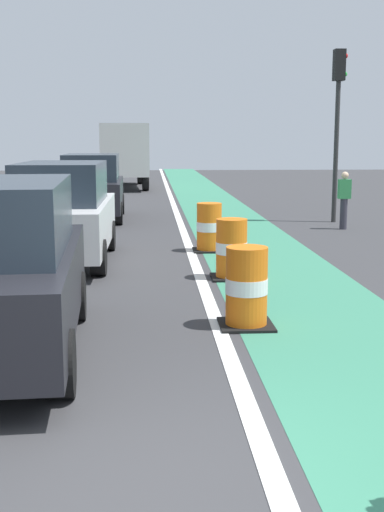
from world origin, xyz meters
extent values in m
plane|color=#38383A|center=(0.00, 0.00, 0.00)|extent=(100.00, 100.00, 0.00)
cube|color=#387F60|center=(2.40, 12.00, 0.00)|extent=(2.50, 80.00, 0.01)
cube|color=silver|center=(0.90, 12.00, 0.01)|extent=(0.20, 80.00, 0.01)
cylinder|color=black|center=(-1.06, 4.51, 0.34)|extent=(0.32, 0.69, 0.68)
cylinder|color=black|center=(-0.90, 1.66, 0.34)|extent=(0.32, 0.69, 0.68)
cube|color=silver|center=(-1.78, 9.01, 0.79)|extent=(1.87, 4.61, 0.90)
cube|color=#232D38|center=(-1.78, 9.01, 1.64)|extent=(1.64, 2.86, 0.80)
cylinder|color=black|center=(-2.59, 10.44, 0.34)|extent=(0.28, 0.68, 0.68)
cylinder|color=black|center=(-0.95, 10.43, 0.34)|extent=(0.28, 0.68, 0.68)
cylinder|color=black|center=(-2.61, 7.59, 0.34)|extent=(0.28, 0.68, 0.68)
cylinder|color=black|center=(-0.97, 7.58, 0.34)|extent=(0.28, 0.68, 0.68)
cube|color=black|center=(-1.81, 16.44, 0.79)|extent=(1.93, 4.64, 0.90)
cube|color=#232D38|center=(-1.81, 16.44, 1.64)|extent=(1.68, 2.88, 0.80)
cylinder|color=black|center=(-2.66, 17.85, 0.34)|extent=(0.29, 0.69, 0.68)
cylinder|color=black|center=(-1.02, 17.88, 0.34)|extent=(0.29, 0.69, 0.68)
cylinder|color=black|center=(-2.60, 15.00, 0.34)|extent=(0.29, 0.69, 0.68)
cylinder|color=black|center=(-0.96, 15.03, 0.34)|extent=(0.29, 0.69, 0.68)
cylinder|color=orange|center=(1.28, 4.03, 0.25)|extent=(0.56, 0.56, 0.42)
cylinder|color=white|center=(1.28, 4.03, 0.57)|extent=(0.57, 0.57, 0.21)
cylinder|color=orange|center=(1.28, 4.03, 0.88)|extent=(0.56, 0.56, 0.42)
cube|color=black|center=(1.28, 4.03, 0.02)|extent=(0.73, 0.73, 0.04)
cylinder|color=orange|center=(1.46, 7.18, 0.25)|extent=(0.56, 0.56, 0.42)
cylinder|color=white|center=(1.46, 7.18, 0.57)|extent=(0.57, 0.57, 0.21)
cylinder|color=orange|center=(1.46, 7.18, 0.88)|extent=(0.56, 0.56, 0.42)
cube|color=black|center=(1.46, 7.18, 0.02)|extent=(0.73, 0.73, 0.04)
cylinder|color=orange|center=(1.32, 10.18, 0.25)|extent=(0.56, 0.56, 0.42)
cylinder|color=white|center=(1.32, 10.18, 0.57)|extent=(0.57, 0.57, 0.21)
cylinder|color=orange|center=(1.32, 10.18, 0.88)|extent=(0.56, 0.56, 0.42)
cube|color=black|center=(1.32, 10.18, 0.02)|extent=(0.73, 0.73, 0.04)
cube|color=beige|center=(-1.34, 29.49, 1.98)|extent=(2.66, 5.74, 2.50)
cube|color=silver|center=(-1.59, 33.33, 1.53)|extent=(2.32, 2.04, 2.10)
cylinder|color=black|center=(-2.60, 33.06, 0.48)|extent=(0.36, 0.98, 0.96)
cylinder|color=black|center=(-0.55, 33.20, 0.48)|extent=(0.36, 0.98, 0.96)
cylinder|color=black|center=(-2.27, 28.02, 0.48)|extent=(0.36, 0.98, 0.96)
cylinder|color=black|center=(-0.22, 28.16, 0.48)|extent=(0.36, 0.98, 0.96)
cylinder|color=#2D2D2D|center=(5.60, 15.31, 2.10)|extent=(0.14, 0.14, 4.20)
cube|color=black|center=(5.60, 15.31, 4.65)|extent=(0.32, 0.32, 0.90)
sphere|color=red|center=(5.77, 15.31, 4.91)|extent=(0.16, 0.16, 0.16)
sphere|color=green|center=(5.77, 15.31, 4.39)|extent=(0.16, 0.16, 0.16)
cylinder|color=#33333D|center=(5.42, 13.66, 0.43)|extent=(0.20, 0.20, 0.86)
cube|color=#338C4C|center=(5.42, 13.66, 1.13)|extent=(0.34, 0.20, 0.54)
sphere|color=beige|center=(5.42, 13.66, 1.51)|extent=(0.20, 0.20, 0.20)
camera|label=1|loc=(0.00, -4.63, 2.50)|focal=46.72mm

